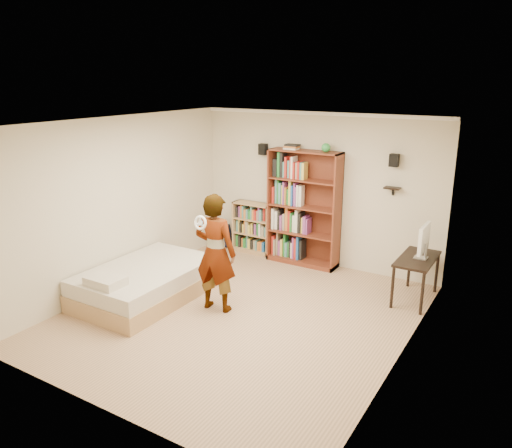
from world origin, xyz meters
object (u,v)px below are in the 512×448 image
Objects in this scene: low_bookshelf at (253,228)px; person at (215,253)px; daybed at (146,279)px; computer_desk at (415,279)px; tall_bookshelf at (304,209)px.

low_bookshelf is 0.56× the size of person.
daybed is at bearing 5.52° from person.
low_bookshelf is 2.63m from daybed.
computer_desk is 0.48× the size of daybed.
tall_bookshelf is 2.31m from computer_desk.
tall_bookshelf is 1.19× the size of person.
daybed is at bearing -149.89° from computer_desk.
tall_bookshelf reaches higher than low_bookshelf.
low_bookshelf is 0.47× the size of daybed.
tall_bookshelf is at bearing -102.53° from person.
tall_bookshelf is 0.98× the size of daybed.
tall_bookshelf is 2.34m from person.
person is at bearing -70.75° from low_bookshelf.
tall_bookshelf reaches higher than daybed.
computer_desk is 4.09m from daybed.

